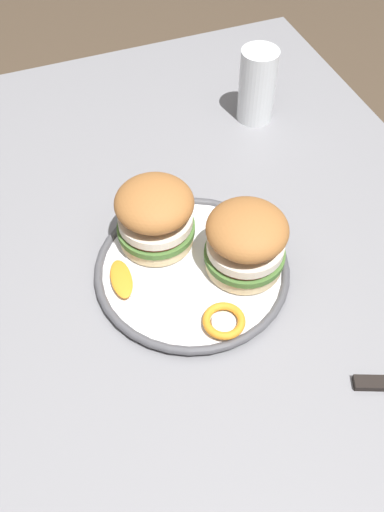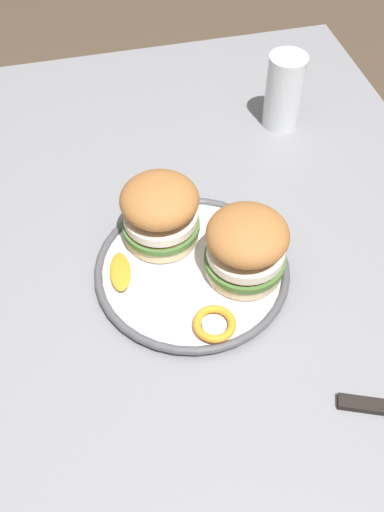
# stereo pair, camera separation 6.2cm
# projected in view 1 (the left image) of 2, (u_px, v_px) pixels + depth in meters

# --- Properties ---
(ground_plane) EXTENTS (8.00, 8.00, 0.00)m
(ground_plane) POSITION_uv_depth(u_px,v_px,m) (190.00, 488.00, 1.35)
(ground_plane) COLOR #4C3D2D
(dining_table) EXTENTS (1.33, 0.95, 0.75)m
(dining_table) POSITION_uv_depth(u_px,v_px,m) (189.00, 352.00, 0.84)
(dining_table) COLOR gray
(dining_table) RESTS_ON ground
(dinner_plate) EXTENTS (0.28, 0.28, 0.02)m
(dinner_plate) POSITION_uv_depth(u_px,v_px,m) (192.00, 270.00, 0.80)
(dinner_plate) COLOR white
(dinner_plate) RESTS_ON dining_table
(sandwich_half_left) EXTENTS (0.16, 0.16, 0.10)m
(sandwich_half_left) POSITION_uv_depth(u_px,v_px,m) (155.00, 214.00, 0.79)
(sandwich_half_left) COLOR beige
(sandwich_half_left) RESTS_ON dinner_plate
(sandwich_half_right) EXTENTS (0.16, 0.16, 0.10)m
(sandwich_half_right) POSITION_uv_depth(u_px,v_px,m) (246.00, 241.00, 0.76)
(sandwich_half_right) COLOR beige
(sandwich_half_right) RESTS_ON dinner_plate
(orange_peel_curled) EXTENTS (0.06, 0.06, 0.01)m
(orange_peel_curled) POSITION_uv_depth(u_px,v_px,m) (224.00, 321.00, 0.73)
(orange_peel_curled) COLOR orange
(orange_peel_curled) RESTS_ON dinner_plate
(orange_peel_strip_long) EXTENTS (0.07, 0.04, 0.01)m
(orange_peel_strip_long) POSITION_uv_depth(u_px,v_px,m) (121.00, 279.00, 0.78)
(orange_peel_strip_long) COLOR orange
(orange_peel_strip_long) RESTS_ON dinner_plate
(drinking_glass) EXTENTS (0.06, 0.06, 0.13)m
(drinking_glass) POSITION_uv_depth(u_px,v_px,m) (257.00, 90.00, 0.99)
(drinking_glass) COLOR white
(drinking_glass) RESTS_ON dining_table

